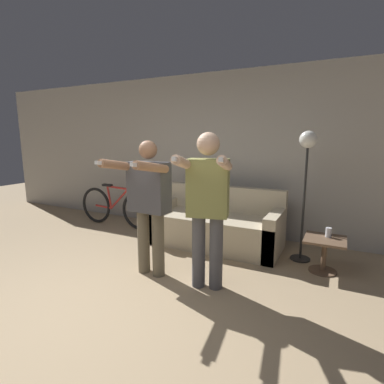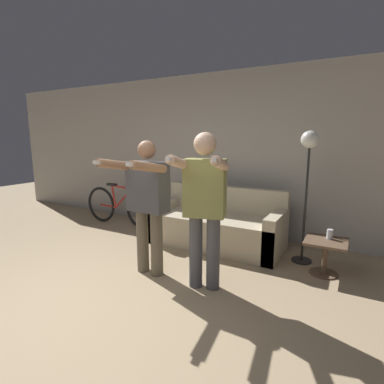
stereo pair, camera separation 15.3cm
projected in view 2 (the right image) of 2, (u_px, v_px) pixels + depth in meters
name	position (u px, v px, depth m)	size (l,w,h in m)	color
ground_plane	(79.00, 318.00, 2.65)	(16.00, 16.00, 0.00)	tan
wall_back	(218.00, 154.00, 4.95)	(10.00, 0.05, 2.60)	#B7B2A8
couch	(217.00, 226.00, 4.40)	(1.89, 0.81, 0.84)	beige
person_left	(147.00, 199.00, 3.37)	(0.55, 0.68, 1.54)	#6B604C
person_right	(204.00, 201.00, 3.01)	(0.59, 0.74, 1.63)	#56565B
cat	(202.00, 180.00, 4.74)	(0.45, 0.11, 0.16)	silver
floor_lamp	(308.00, 161.00, 3.63)	(0.25, 0.25, 1.66)	black
side_table	(325.00, 250.00, 3.45)	(0.46, 0.46, 0.41)	brown
cup	(330.00, 234.00, 3.47)	(0.07, 0.07, 0.11)	silver
bicycle	(120.00, 206.00, 5.40)	(1.62, 0.07, 0.75)	black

